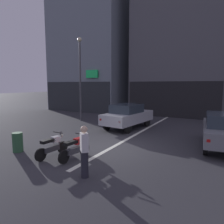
# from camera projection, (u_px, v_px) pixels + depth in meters

# --- Properties ---
(ground_plane) EXTENTS (120.00, 120.00, 0.00)m
(ground_plane) POSITION_uv_depth(u_px,v_px,m) (111.00, 148.00, 9.73)
(ground_plane) COLOR #333338
(lane_centre_line) EXTENTS (0.20, 18.00, 0.01)m
(lane_centre_line) POSITION_uv_depth(u_px,v_px,m) (152.00, 126.00, 14.94)
(lane_centre_line) COLOR silver
(lane_centre_line) RESTS_ON ground
(building_corner_left) EXTENTS (8.49, 9.75, 15.22)m
(building_corner_left) POSITION_uv_depth(u_px,v_px,m) (100.00, 46.00, 25.78)
(building_corner_left) COLOR gray
(building_corner_left) RESTS_ON ground
(building_mid_block) EXTENTS (8.37, 7.62, 16.83)m
(building_mid_block) POSITION_uv_depth(u_px,v_px,m) (183.00, 29.00, 21.01)
(building_mid_block) COLOR #56565B
(building_mid_block) RESTS_ON ground
(car_silver_crossing_near) EXTENTS (2.25, 4.29, 1.64)m
(car_silver_crossing_near) POSITION_uv_depth(u_px,v_px,m) (128.00, 115.00, 14.02)
(car_silver_crossing_near) COLOR black
(car_silver_crossing_near) RESTS_ON ground
(street_lamp) EXTENTS (0.36, 0.36, 6.58)m
(street_lamp) POSITION_uv_depth(u_px,v_px,m) (80.00, 71.00, 16.63)
(street_lamp) COLOR #47474C
(street_lamp) RESTS_ON ground
(motorcycle_white_row_leftmost) EXTENTS (0.55, 1.67, 0.98)m
(motorcycle_white_row_leftmost) POSITION_uv_depth(u_px,v_px,m) (52.00, 146.00, 8.50)
(motorcycle_white_row_leftmost) COLOR black
(motorcycle_white_row_leftmost) RESTS_ON ground
(motorcycle_red_row_left_mid) EXTENTS (0.55, 1.67, 0.98)m
(motorcycle_red_row_left_mid) POSITION_uv_depth(u_px,v_px,m) (75.00, 148.00, 8.25)
(motorcycle_red_row_left_mid) COLOR black
(motorcycle_red_row_left_mid) RESTS_ON ground
(person_by_motorcycles) EXTENTS (0.41, 0.41, 1.67)m
(person_by_motorcycles) POSITION_uv_depth(u_px,v_px,m) (84.00, 151.00, 6.58)
(person_by_motorcycles) COLOR #23232D
(person_by_motorcycles) RESTS_ON ground
(trash_bin) EXTENTS (0.44, 0.44, 0.85)m
(trash_bin) POSITION_uv_depth(u_px,v_px,m) (18.00, 142.00, 9.19)
(trash_bin) COLOR #2D5938
(trash_bin) RESTS_ON ground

